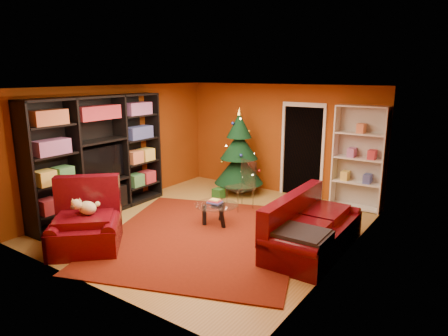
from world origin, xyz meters
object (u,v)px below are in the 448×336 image
Objects in this scene: gift_box_green at (219,193)px; acrylic_chair at (240,188)px; armchair at (85,222)px; gift_box_red at (240,182)px; white_bookshelf at (359,158)px; christmas_tree at (239,152)px; rug at (202,236)px; dog at (87,208)px; media_unit at (99,156)px; sofa at (314,224)px; coffee_table at (216,214)px.

gift_box_green is 0.25× the size of acrylic_chair.
armchair is at bearing -87.29° from acrylic_chair.
acrylic_chair reaches higher than gift_box_green.
gift_box_red is (-0.13, 1.14, 0.00)m from gift_box_green.
acrylic_chair reaches higher than gift_box_red.
christmas_tree is at bearing -170.42° from white_bookshelf.
rug is 1.69× the size of white_bookshelf.
armchair is (-1.29, -1.47, 0.45)m from rug.
dog is (-0.37, -4.04, -0.33)m from christmas_tree.
white_bookshelf reaches higher than armchair.
media_unit is 1.47× the size of sofa.
gift_box_red is 3.96m from sofa.
media_unit reaches higher than armchair.
christmas_tree is 2.33m from coffee_table.
sofa is (3.12, 2.09, -0.00)m from armchair.
christmas_tree is at bearing 77.02° from gift_box_green.
gift_box_red is (-0.27, 0.50, -0.90)m from christmas_tree.
media_unit is 5.37m from white_bookshelf.
sofa reaches higher than coffee_table.
dog is 3.72m from sofa.
gift_box_red reaches higher than gift_box_green.
acrylic_chair is (0.82, -0.36, 0.36)m from gift_box_green.
sofa is at bearing -10.69° from dog.
rug is at bearing -60.07° from acrylic_chair.
armchair is 3.75m from sofa.
armchair is (-0.09, -4.62, 0.34)m from gift_box_red.
armchair is (-0.37, -4.11, -0.55)m from christmas_tree.
white_bookshelf is at bearing 60.69° from rug.
white_bookshelf reaches higher than gift_box_red.
rug is 16.42× the size of gift_box_green.
media_unit reaches higher than rug.
gift_box_green is (1.40, 2.20, -1.09)m from media_unit.
rug is 1.83× the size of christmas_tree.
christmas_tree reaches higher than dog.
media_unit is 3.32× the size of acrylic_chair.
rug is at bearing -70.73° from christmas_tree.
gift_box_red is 1.81m from acrylic_chair.
dog is 0.19× the size of sofa.
sofa reaches higher than dog.
gift_box_red is 0.11× the size of sofa.
dog is (0.00, 0.07, 0.23)m from armchair.
coffee_table is at bearing 17.22° from armchair.
christmas_tree is at bearing 52.71° from sofa.
christmas_tree is (-0.93, 2.65, 1.00)m from rug.
rug is at bearing 107.83° from sofa.
media_unit is 3.23m from christmas_tree.
gift_box_green is 0.11× the size of sofa.
gift_box_red is 2.76m from coffee_table.
gift_box_green is 0.20× the size of armchair.
coffee_table is at bearing 89.39° from sofa.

